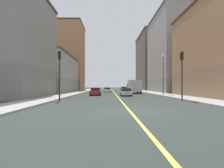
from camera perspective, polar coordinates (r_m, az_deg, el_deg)
name	(u,v)px	position (r m, az deg, el deg)	size (l,w,h in m)	color
ground_plane	(129,111)	(13.86, 4.91, -7.50)	(400.00, 400.00, 0.00)	#2B332E
sidewalk_left	(142,91)	(63.57, 8.42, -1.95)	(3.55, 168.00, 0.15)	#9E9B93
sidewalk_right	(84,91)	(63.16, -7.95, -1.96)	(3.55, 168.00, 0.15)	#9E9B93
lane_center_stripe	(113,91)	(62.72, 0.26, -2.04)	(0.16, 154.00, 0.01)	#E5D14C
building_left_mid	(177,53)	(56.45, 17.87, 8.18)	(12.09, 21.26, 20.36)	gray
building_left_far	(155,63)	(80.88, 11.97, 5.93)	(12.09, 23.83, 21.46)	brown
building_right_corner	(3,46)	(33.79, -28.28, 9.49)	(12.09, 14.77, 15.02)	slate
building_right_midblock	(48,74)	(53.58, -17.61, 2.75)	(12.09, 23.39, 9.40)	gray
building_right_distant	(67,57)	(76.30, -12.67, 7.32)	(12.09, 15.27, 24.09)	#8F6B4F
traffic_light_left_near	(182,69)	(24.09, 19.03, 4.06)	(0.40, 0.32, 5.50)	#2D2D2D
traffic_light_right_near	(59,69)	(23.28, -14.57, 4.22)	(0.40, 0.32, 5.51)	#2D2D2D
street_lamp_left_near	(163,71)	(35.30, 14.21, 3.68)	(0.36, 0.36, 6.72)	#4C4C51
car_red	(95,92)	(36.19, -4.67, -2.14)	(1.85, 4.59, 1.36)	red
car_blue	(124,89)	(65.46, 3.41, -1.39)	(1.84, 4.19, 1.40)	#23389E
car_black	(128,90)	(55.76, 4.60, -1.56)	(1.85, 4.16, 1.35)	black
car_white	(107,90)	(53.36, -1.31, -1.65)	(2.00, 4.00, 1.25)	white
car_silver	(126,92)	(33.82, 3.95, -2.33)	(1.83, 4.15, 1.27)	silver
car_yellow	(123,88)	(80.50, 3.04, -1.24)	(2.01, 4.28, 1.31)	gold
box_truck	(134,86)	(45.13, 6.20, -0.67)	(2.59, 7.09, 2.88)	maroon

